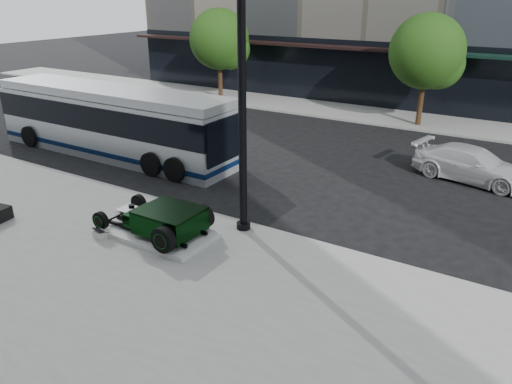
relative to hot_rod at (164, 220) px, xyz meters
The scene contains 9 objects.
ground 4.55m from the hot_rod, 68.94° to the left, with size 120.00×120.00×0.00m, color black.
sidewalk_far 18.28m from the hot_rod, 84.93° to the left, with size 70.00×4.00×0.12m, color gray.
street_trees 17.75m from the hot_rod, 80.92° to the left, with size 29.80×3.80×5.70m.
display_plinth 0.60m from the hot_rod, behind, with size 3.40×1.80×0.15m, color silver.
hot_rod is the anchor object (origin of this frame).
info_plaque 1.94m from the hot_rod, 148.56° to the right, with size 0.45×0.36×0.31m.
lamppost 3.77m from the hot_rod, 47.41° to the left, with size 0.42×0.42×7.65m.
transit_bus 9.24m from the hot_rod, 145.30° to the left, with size 12.12×2.88×2.92m.
white_sedan 11.99m from the hot_rod, 56.82° to the left, with size 1.80×4.43×1.29m, color silver.
Camera 1 is at (7.46, -13.78, 6.80)m, focal length 35.00 mm.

